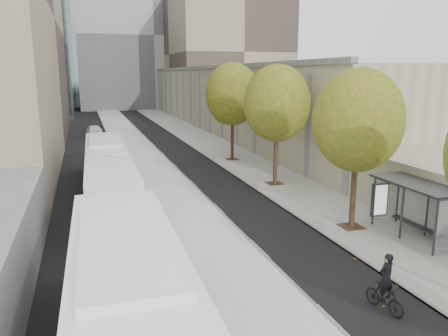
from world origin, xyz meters
name	(u,v)px	position (x,y,z in m)	size (l,w,h in m)	color
bus_platform	(140,156)	(-3.88, 35.00, 0.07)	(4.25, 150.00, 0.15)	#BABABA
sidewalk	(224,152)	(4.12, 35.00, 0.04)	(4.75, 150.00, 0.08)	gray
building_tan	(236,95)	(15.50, 64.00, 4.00)	(18.00, 92.00, 8.00)	gray
building_far_block	(148,38)	(6.00, 96.00, 15.00)	(30.00, 18.00, 30.00)	#ADA59F
bus_shelter	(421,192)	(5.69, 10.96, 2.19)	(1.90, 4.40, 2.53)	#383A3F
tree_c	(358,121)	(3.60, 13.00, 5.25)	(4.20, 4.20, 7.28)	black
tree_d	(277,104)	(3.60, 22.00, 5.47)	(4.40, 4.40, 7.60)	black
tree_e	(232,94)	(3.60, 31.00, 5.69)	(4.60, 4.60, 7.92)	black
bus_far	(108,172)	(-7.31, 22.41, 1.56)	(2.82, 17.20, 2.86)	white
cyclist	(385,290)	(0.20, 6.12, 0.72)	(0.71, 1.57, 1.94)	black
distant_car	(95,131)	(-7.38, 49.25, 0.72)	(1.69, 4.21, 1.43)	white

